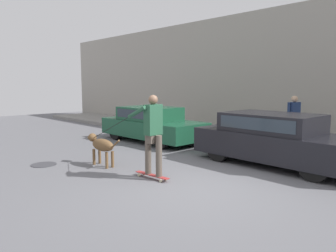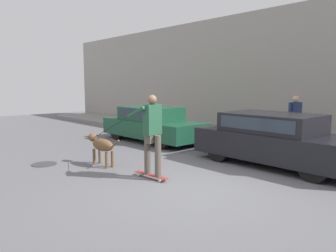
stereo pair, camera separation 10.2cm
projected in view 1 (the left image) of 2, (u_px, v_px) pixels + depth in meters
ground_plane at (195, 187)px, 6.42m from camera, size 36.00×36.00×0.00m
back_wall at (331, 73)px, 10.51m from camera, size 32.00×0.30×4.73m
sidewalk_curb at (307, 149)px, 9.83m from camera, size 30.00×2.52×0.16m
parked_car_0 at (152, 125)px, 11.55m from camera, size 3.97×1.70×1.21m
parked_car_1 at (275, 140)px, 8.13m from camera, size 4.05×1.69×1.29m
dog at (102, 145)px, 8.07m from camera, size 1.30×0.33×0.77m
skateboarder at (153, 131)px, 6.86m from camera, size 2.59×0.55×1.79m
pedestrian_with_bag at (294, 118)px, 9.76m from camera, size 0.27×0.64×1.51m
manhole_cover at (44, 165)px, 8.21m from camera, size 0.62×0.62×0.01m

